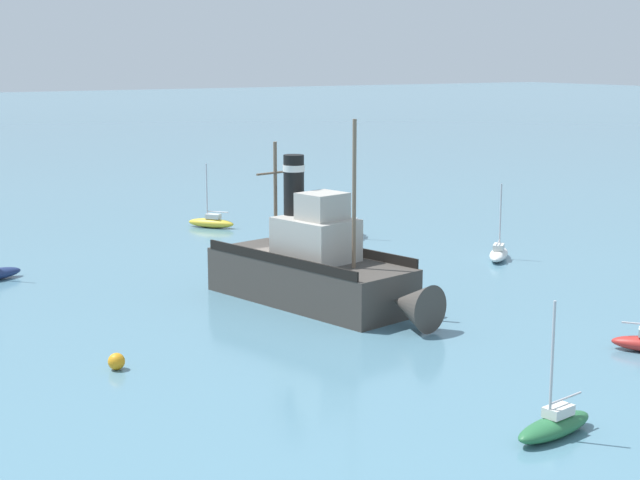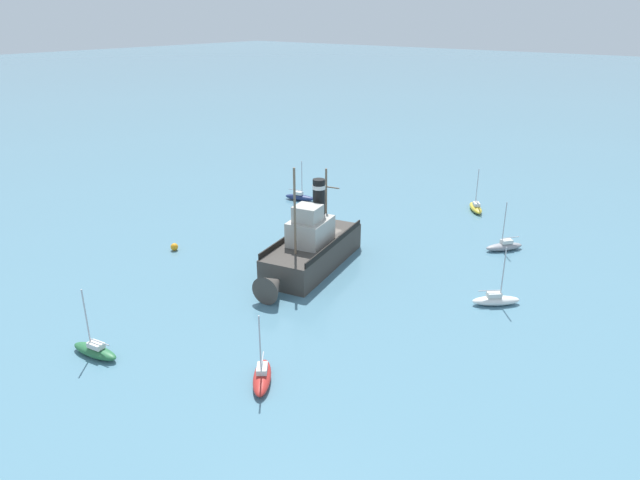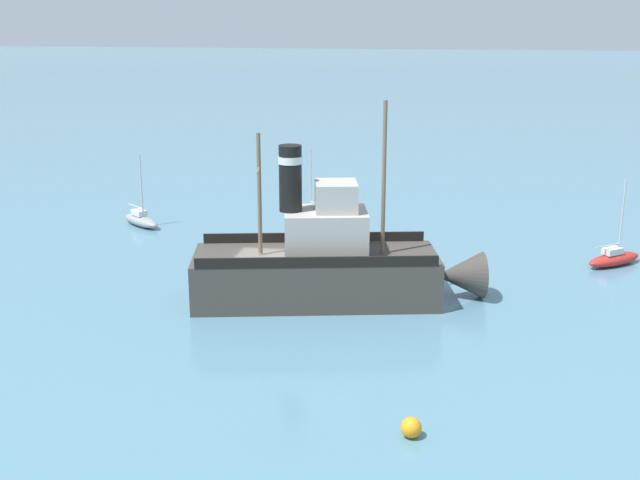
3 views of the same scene
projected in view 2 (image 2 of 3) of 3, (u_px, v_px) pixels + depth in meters
The scene contains 9 objects.
ground_plane at pixel (324, 255), 54.15m from camera, with size 600.00×600.00×0.00m, color teal.
old_tugboat at pixel (310, 249), 50.71m from camera, with size 6.85×14.79×9.90m.
sailboat_red at pixel (262, 376), 35.40m from camera, with size 3.24×3.65×4.90m.
sailboat_grey at pixel (504, 246), 55.04m from camera, with size 3.18×3.69×4.90m.
sailboat_green at pixel (95, 350), 38.12m from camera, with size 3.93×1.74×4.90m.
sailboat_navy at pixel (300, 197), 69.59m from camera, with size 3.96×2.12×4.90m.
sailboat_white at pixel (496, 300), 44.80m from camera, with size 3.54×3.38×4.90m.
sailboat_yellow at pixel (476, 207), 65.88m from camera, with size 3.18×3.69×4.90m.
mooring_buoy at pixel (174, 247), 55.01m from camera, with size 0.72×0.72×0.72m, color orange.
Camera 2 is at (-30.49, 39.26, 21.52)m, focal length 32.00 mm.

